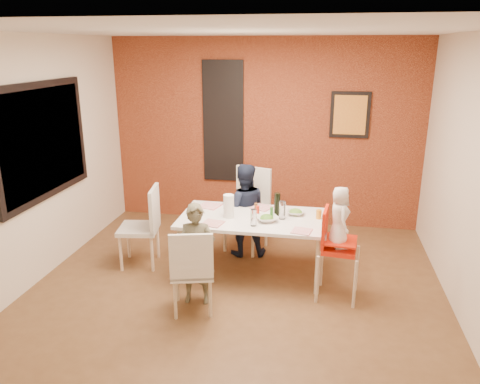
% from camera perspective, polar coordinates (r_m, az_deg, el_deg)
% --- Properties ---
extents(ground, '(4.50, 4.50, 0.00)m').
position_cam_1_polar(ground, '(5.21, -0.61, -12.07)').
color(ground, brown).
rests_on(ground, ground).
extents(ceiling, '(4.50, 4.50, 0.02)m').
position_cam_1_polar(ceiling, '(4.54, -0.72, 19.10)').
color(ceiling, silver).
rests_on(ceiling, wall_back).
extents(wall_back, '(4.50, 0.02, 2.70)m').
position_cam_1_polar(wall_back, '(6.87, 2.96, 7.19)').
color(wall_back, beige).
rests_on(wall_back, ground).
extents(wall_front, '(4.50, 0.02, 2.70)m').
position_cam_1_polar(wall_front, '(2.66, -10.09, -10.03)').
color(wall_front, beige).
rests_on(wall_front, ground).
extents(wall_left, '(0.02, 4.50, 2.70)m').
position_cam_1_polar(wall_left, '(5.57, -24.04, 3.28)').
color(wall_left, beige).
rests_on(wall_left, ground).
extents(wall_right, '(0.02, 4.50, 2.70)m').
position_cam_1_polar(wall_right, '(4.82, 26.62, 0.91)').
color(wall_right, beige).
rests_on(wall_right, ground).
extents(brick_accent_wall, '(4.50, 0.02, 2.70)m').
position_cam_1_polar(brick_accent_wall, '(6.85, 2.93, 7.16)').
color(brick_accent_wall, maroon).
rests_on(brick_accent_wall, ground).
extents(picture_window_frame, '(0.05, 1.70, 1.30)m').
position_cam_1_polar(picture_window_frame, '(5.68, -22.93, 5.73)').
color(picture_window_frame, black).
rests_on(picture_window_frame, wall_left).
extents(picture_window_pane, '(0.02, 1.55, 1.15)m').
position_cam_1_polar(picture_window_pane, '(5.67, -22.80, 5.73)').
color(picture_window_pane, black).
rests_on(picture_window_pane, wall_left).
extents(glassblock_strip, '(0.55, 0.03, 1.70)m').
position_cam_1_polar(glassblock_strip, '(6.91, -2.05, 8.53)').
color(glassblock_strip, silver).
rests_on(glassblock_strip, wall_back).
extents(glassblock_surround, '(0.60, 0.03, 1.76)m').
position_cam_1_polar(glassblock_surround, '(6.91, -2.06, 8.52)').
color(glassblock_surround, black).
rests_on(glassblock_surround, wall_back).
extents(art_print_frame, '(0.54, 0.03, 0.64)m').
position_cam_1_polar(art_print_frame, '(6.74, 13.25, 9.14)').
color(art_print_frame, black).
rests_on(art_print_frame, wall_back).
extents(art_print_canvas, '(0.44, 0.01, 0.54)m').
position_cam_1_polar(art_print_canvas, '(6.72, 13.26, 9.12)').
color(art_print_canvas, gold).
rests_on(art_print_canvas, wall_back).
extents(dining_table, '(1.67, 0.93, 0.69)m').
position_cam_1_polar(dining_table, '(5.38, 1.59, -3.67)').
color(dining_table, white).
rests_on(dining_table, ground).
extents(chair_near, '(0.51, 0.51, 0.90)m').
position_cam_1_polar(chair_near, '(4.63, -5.86, -9.17)').
color(chair_near, silver).
rests_on(chair_near, ground).
extents(chair_far, '(0.61, 0.61, 1.06)m').
position_cam_1_polar(chair_far, '(6.10, 1.12, -1.47)').
color(chair_far, silver).
rests_on(chair_far, ground).
extents(chair_left, '(0.52, 0.52, 0.98)m').
position_cam_1_polar(chair_left, '(5.71, -11.46, -3.64)').
color(chair_left, beige).
rests_on(chair_left, ground).
extents(high_chair, '(0.45, 0.45, 0.97)m').
position_cam_1_polar(high_chair, '(4.98, 11.50, -6.37)').
color(high_chair, red).
rests_on(high_chair, ground).
extents(child_near, '(0.42, 0.30, 1.07)m').
position_cam_1_polar(child_near, '(4.83, -5.32, -7.56)').
color(child_near, brown).
rests_on(child_near, ground).
extents(child_far, '(0.66, 0.57, 1.19)m').
position_cam_1_polar(child_far, '(5.87, 0.45, -2.21)').
color(child_far, black).
rests_on(child_far, ground).
extents(toddler, '(0.29, 0.36, 0.65)m').
position_cam_1_polar(toddler, '(4.86, 12.02, -3.04)').
color(toddler, white).
rests_on(toddler, high_chair).
extents(plate_near_left, '(0.25, 0.25, 0.01)m').
position_cam_1_polar(plate_near_left, '(5.16, -3.37, -3.83)').
color(plate_near_left, silver).
rests_on(plate_near_left, dining_table).
extents(plate_far_mid, '(0.29, 0.29, 0.01)m').
position_cam_1_polar(plate_far_mid, '(5.65, 2.68, -1.88)').
color(plate_far_mid, white).
rests_on(plate_far_mid, dining_table).
extents(plate_near_right, '(0.23, 0.23, 0.01)m').
position_cam_1_polar(plate_near_right, '(4.99, 7.53, -4.74)').
color(plate_near_right, white).
rests_on(plate_near_right, dining_table).
extents(plate_far_left, '(0.30, 0.30, 0.01)m').
position_cam_1_polar(plate_far_left, '(5.72, -3.73, -1.67)').
color(plate_far_left, white).
rests_on(plate_far_left, dining_table).
extents(salad_bowl_a, '(0.30, 0.30, 0.06)m').
position_cam_1_polar(salad_bowl_a, '(5.23, 3.28, -3.25)').
color(salad_bowl_a, white).
rests_on(salad_bowl_a, dining_table).
extents(salad_bowl_b, '(0.20, 0.20, 0.05)m').
position_cam_1_polar(salad_bowl_b, '(5.46, 6.80, -2.51)').
color(salad_bowl_b, silver).
rests_on(salad_bowl_b, dining_table).
extents(wine_bottle, '(0.07, 0.07, 0.27)m').
position_cam_1_polar(wine_bottle, '(5.38, 4.55, -1.50)').
color(wine_bottle, black).
rests_on(wine_bottle, dining_table).
extents(wine_glass_a, '(0.07, 0.07, 0.19)m').
position_cam_1_polar(wine_glass_a, '(5.07, 1.65, -3.14)').
color(wine_glass_a, silver).
rests_on(wine_glass_a, dining_table).
extents(wine_glass_b, '(0.07, 0.07, 0.21)m').
position_cam_1_polar(wine_glass_b, '(5.28, 5.18, -2.23)').
color(wine_glass_b, white).
rests_on(wine_glass_b, dining_table).
extents(paper_towel_roll, '(0.12, 0.12, 0.27)m').
position_cam_1_polar(paper_towel_roll, '(5.30, -1.39, -1.75)').
color(paper_towel_roll, white).
rests_on(paper_towel_roll, dining_table).
extents(condiment_red, '(0.04, 0.04, 0.14)m').
position_cam_1_polar(condiment_red, '(5.31, 2.19, -2.44)').
color(condiment_red, red).
rests_on(condiment_red, dining_table).
extents(condiment_green, '(0.04, 0.04, 0.14)m').
position_cam_1_polar(condiment_green, '(5.29, 3.86, -2.57)').
color(condiment_green, '#2D7527').
rests_on(condiment_green, dining_table).
extents(condiment_brown, '(0.04, 0.04, 0.14)m').
position_cam_1_polar(condiment_brown, '(5.40, 1.96, -2.10)').
color(condiment_brown, brown).
rests_on(condiment_brown, dining_table).
extents(sippy_cup, '(0.06, 0.06, 0.10)m').
position_cam_1_polar(sippy_cup, '(5.36, 9.58, -2.69)').
color(sippy_cup, orange).
rests_on(sippy_cup, dining_table).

